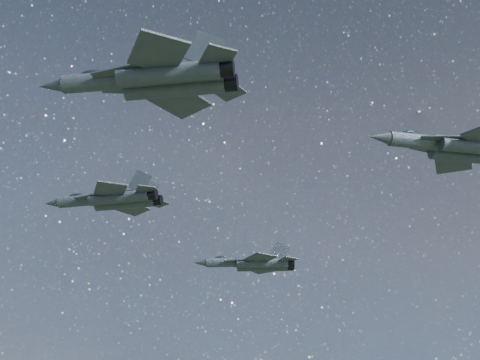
# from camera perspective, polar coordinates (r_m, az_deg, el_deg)

# --- Properties ---
(jet_lead) EXTENTS (15.66, 11.02, 3.96)m
(jet_lead) POSITION_cam_1_polar(r_m,az_deg,el_deg) (69.13, -12.81, -1.93)
(jet_lead) COLOR #30383C
(jet_left) EXTENTS (16.76, 11.76, 4.23)m
(jet_left) POSITION_cam_1_polar(r_m,az_deg,el_deg) (89.37, 1.42, -8.47)
(jet_left) COLOR #30383C
(jet_right) EXTENTS (18.05, 12.89, 4.61)m
(jet_right) POSITION_cam_1_polar(r_m,az_deg,el_deg) (48.69, -8.58, 10.09)
(jet_right) COLOR #30383C
(jet_slot) EXTENTS (18.42, 12.34, 4.66)m
(jet_slot) POSITION_cam_1_polar(r_m,az_deg,el_deg) (66.14, 21.46, 3.09)
(jet_slot) COLOR #30383C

